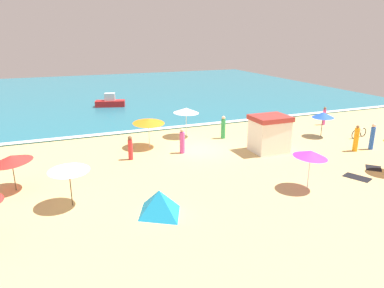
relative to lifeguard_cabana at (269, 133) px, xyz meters
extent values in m
plane|color=#D8B775|center=(-4.36, 2.11, -1.29)|extent=(60.00, 60.00, 0.00)
cube|color=teal|center=(-4.36, 30.11, -1.24)|extent=(60.00, 44.00, 0.10)
cube|color=white|center=(-4.36, 8.41, -1.18)|extent=(57.00, 0.70, 0.01)
cube|color=white|center=(0.00, 0.00, -0.18)|extent=(2.36, 1.99, 2.21)
cube|color=#A5332D|center=(0.00, 0.00, 1.08)|extent=(2.50, 2.10, 0.32)
cylinder|color=silver|center=(-1.59, -6.08, -0.25)|extent=(0.05, 0.05, 2.07)
cone|color=#B733C6|center=(-1.59, -6.08, 0.65)|extent=(2.50, 2.49, 0.50)
cylinder|color=#4C3823|center=(5.99, 1.60, -0.33)|extent=(0.05, 0.05, 1.92)
cone|color=blue|center=(5.99, 1.60, 0.47)|extent=(2.32, 2.31, 0.47)
cylinder|color=#4C3823|center=(-15.93, -0.52, -0.35)|extent=(0.05, 0.05, 1.87)
cone|color=red|center=(-15.93, -0.52, 0.45)|extent=(2.19, 2.16, 0.60)
cylinder|color=silver|center=(-7.44, 4.04, -0.26)|extent=(0.05, 0.05, 2.05)
cone|color=orange|center=(-7.44, 4.04, 0.65)|extent=(2.37, 2.39, 0.49)
cylinder|color=#4C3823|center=(-13.30, -3.46, -0.25)|extent=(0.05, 0.05, 2.07)
cone|color=white|center=(-13.30, -3.46, 0.66)|extent=(1.96, 1.97, 0.41)
cylinder|color=silver|center=(-3.97, 5.63, -0.16)|extent=(0.05, 0.05, 2.26)
cone|color=white|center=(-3.97, 5.63, 0.83)|extent=(2.86, 2.86, 0.46)
pyramid|color=#1999D8|center=(-9.66, -5.79, -0.71)|extent=(2.15, 2.34, 1.15)
torus|color=black|center=(8.02, 0.16, -0.96)|extent=(0.72, 0.19, 0.72)
torus|color=black|center=(9.10, 0.36, -0.96)|extent=(0.72, 0.19, 0.72)
cube|color=white|center=(8.56, 0.26, -0.74)|extent=(0.88, 0.21, 0.36)
cylinder|color=#D84CA5|center=(8.84, 4.55, -0.59)|extent=(0.40, 0.40, 1.39)
sphere|color=brown|center=(8.84, 4.55, 0.21)|extent=(0.24, 0.24, 0.24)
cylinder|color=blue|center=(6.99, -2.34, -0.48)|extent=(0.44, 0.44, 1.62)
sphere|color=beige|center=(6.99, -2.34, 0.45)|extent=(0.27, 0.27, 0.27)
cylinder|color=red|center=(-9.28, 1.90, -0.62)|extent=(0.43, 0.43, 1.34)
sphere|color=brown|center=(-9.28, 1.90, 0.17)|extent=(0.27, 0.27, 0.27)
cylinder|color=#D84CA5|center=(-5.70, 1.88, -0.55)|extent=(0.37, 0.37, 1.48)
sphere|color=#DBA884|center=(-5.70, 1.88, 0.30)|extent=(0.25, 0.25, 0.25)
cylinder|color=orange|center=(5.64, -2.21, -0.46)|extent=(0.38, 0.38, 1.65)
sphere|color=#9E6B47|center=(5.64, -2.21, 0.46)|extent=(0.22, 0.22, 0.22)
cylinder|color=green|center=(-1.48, 4.06, -0.52)|extent=(0.46, 0.46, 1.52)
sphere|color=beige|center=(-1.48, 4.06, 0.36)|extent=(0.28, 0.28, 0.28)
cube|color=black|center=(4.12, -5.20, -1.28)|extent=(1.37, 1.37, 0.01)
cube|color=black|center=(2.05, -5.94, -1.28)|extent=(1.35, 1.65, 0.01)
cube|color=red|center=(-7.61, 19.63, -0.86)|extent=(3.37, 2.01, 0.66)
cube|color=silver|center=(-7.61, 19.63, -0.11)|extent=(1.26, 1.00, 0.83)
camera|label=1|loc=(-13.74, -19.90, 6.60)|focal=33.33mm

